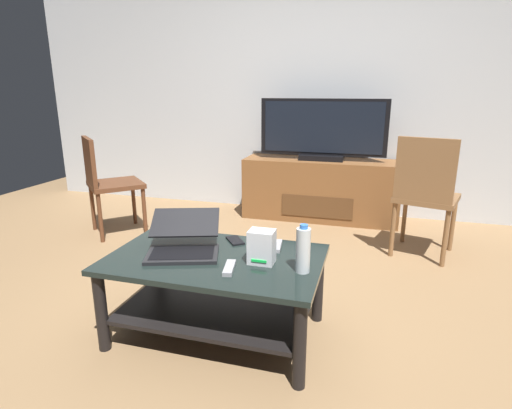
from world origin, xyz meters
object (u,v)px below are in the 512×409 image
(television, at_px, (323,131))
(dining_chair, at_px, (425,191))
(water_bottle_near, at_px, (303,250))
(soundbar_remote, at_px, (277,246))
(media_cabinet, at_px, (320,189))
(laptop, at_px, (184,241))
(coffee_table, at_px, (216,281))
(router_box, at_px, (262,247))
(side_chair, at_px, (106,180))
(cell_phone, at_px, (235,240))
(tv_remote, at_px, (228,268))

(television, height_order, dining_chair, television)
(water_bottle_near, relative_size, soundbar_remote, 1.47)
(media_cabinet, distance_m, dining_chair, 1.22)
(laptop, xyz_separation_m, water_bottle_near, (0.65, -0.08, 0.05))
(media_cabinet, distance_m, television, 0.59)
(water_bottle_near, bearing_deg, soundbar_remote, 125.18)
(television, bearing_deg, soundbar_remote, -89.22)
(coffee_table, bearing_deg, router_box, -1.58)
(side_chair, relative_size, cell_phone, 6.31)
(water_bottle_near, bearing_deg, media_cabinet, 95.28)
(television, distance_m, soundbar_remote, 2.06)
(coffee_table, height_order, water_bottle_near, water_bottle_near)
(coffee_table, bearing_deg, media_cabinet, 83.63)
(water_bottle_near, distance_m, tv_remote, 0.37)
(cell_phone, xyz_separation_m, soundbar_remote, (0.25, -0.03, 0.01))
(television, height_order, cell_phone, television)
(coffee_table, height_order, tv_remote, tv_remote)
(media_cabinet, relative_size, water_bottle_near, 6.53)
(tv_remote, bearing_deg, dining_chair, 45.75)
(laptop, distance_m, soundbar_remote, 0.50)
(router_box, distance_m, water_bottle_near, 0.22)
(side_chair, bearing_deg, television, 29.12)
(tv_remote, bearing_deg, television, 75.65)
(soundbar_remote, bearing_deg, router_box, -104.95)
(side_chair, distance_m, soundbar_remote, 2.08)
(dining_chair, bearing_deg, soundbar_remote, -125.09)
(coffee_table, distance_m, laptop, 0.27)
(soundbar_remote, bearing_deg, laptop, -166.04)
(laptop, distance_m, tv_remote, 0.35)
(media_cabinet, distance_m, cell_phone, 2.03)
(dining_chair, height_order, laptop, dining_chair)
(dining_chair, xyz_separation_m, cell_phone, (-1.12, -1.21, -0.08))
(dining_chair, bearing_deg, water_bottle_near, -114.48)
(laptop, distance_m, cell_phone, 0.31)
(side_chair, bearing_deg, coffee_table, -38.97)
(media_cabinet, bearing_deg, laptop, -101.13)
(laptop, bearing_deg, side_chair, 137.93)
(media_cabinet, distance_m, water_bottle_near, 2.32)
(tv_remote, distance_m, soundbar_remote, 0.37)
(router_box, height_order, soundbar_remote, router_box)
(television, distance_m, tv_remote, 2.40)
(television, relative_size, soundbar_remote, 7.67)
(dining_chair, distance_m, router_box, 1.70)
(dining_chair, relative_size, tv_remote, 5.93)
(laptop, xyz_separation_m, tv_remote, (0.31, -0.16, -0.05))
(laptop, distance_m, water_bottle_near, 0.66)
(dining_chair, relative_size, soundbar_remote, 5.93)
(dining_chair, bearing_deg, television, 138.87)
(television, relative_size, dining_chair, 1.29)
(laptop, bearing_deg, cell_phone, 44.97)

